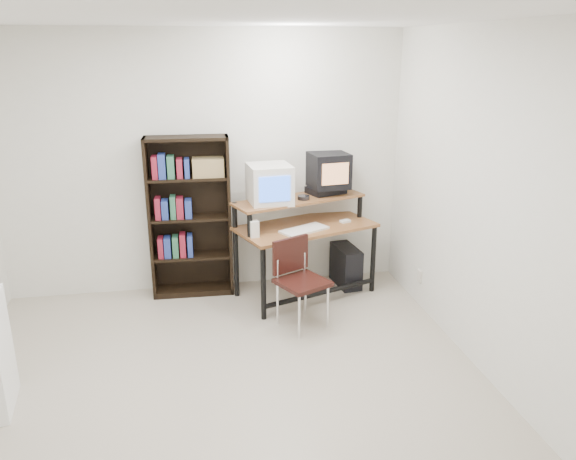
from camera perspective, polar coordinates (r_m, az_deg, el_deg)
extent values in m
cube|color=#BCB09C|center=(4.33, -6.47, -16.12)|extent=(4.00, 4.00, 0.01)
cube|color=white|center=(3.58, -8.04, 20.78)|extent=(4.00, 4.00, 0.01)
cube|color=silver|center=(5.69, -8.43, 6.59)|extent=(4.00, 0.01, 2.60)
cube|color=silver|center=(1.95, -3.36, -17.31)|extent=(4.00, 0.01, 2.60)
cube|color=silver|center=(4.34, 20.23, 1.98)|extent=(0.01, 4.00, 2.60)
cube|color=brown|center=(5.57, 1.81, 0.34)|extent=(1.49, 1.08, 0.03)
cube|color=brown|center=(5.61, 1.11, 3.14)|extent=(1.40, 0.83, 0.02)
cylinder|color=black|center=(5.16, -2.52, -5.42)|extent=(0.05, 0.05, 0.72)
cylinder|color=black|center=(5.80, 8.64, -2.88)|extent=(0.05, 0.05, 0.72)
cylinder|color=black|center=(5.61, -5.32, -2.06)|extent=(0.05, 0.05, 0.98)
cylinder|color=black|center=(6.20, 5.33, -0.04)|extent=(0.05, 0.05, 0.98)
cylinder|color=black|center=(5.55, 3.35, -6.39)|extent=(1.21, 0.47, 0.05)
cube|color=silver|center=(5.43, -1.88, 4.68)|extent=(0.43, 0.43, 0.38)
cube|color=blue|center=(5.23, -1.35, 4.17)|extent=(0.30, 0.04, 0.24)
cube|color=black|center=(5.80, 3.86, 4.02)|extent=(0.43, 0.37, 0.08)
cube|color=black|center=(5.74, 4.12, 6.08)|extent=(0.42, 0.41, 0.35)
cube|color=tan|center=(5.57, 4.83, 5.69)|extent=(0.28, 0.05, 0.21)
cylinder|color=#26262B|center=(5.55, 1.59, 3.25)|extent=(0.15, 0.15, 0.05)
cube|color=silver|center=(5.40, 1.65, -0.05)|extent=(0.51, 0.41, 0.03)
cube|color=black|center=(5.68, 5.62, 0.66)|extent=(0.28, 0.26, 0.01)
cube|color=white|center=(5.68, 5.82, 0.86)|extent=(0.11, 0.09, 0.03)
cube|color=silver|center=(5.21, -3.47, 0.03)|extent=(0.09, 0.09, 0.17)
cube|color=black|center=(5.99, 5.89, -3.63)|extent=(0.25, 0.47, 0.42)
cube|color=black|center=(5.01, 1.49, -5.35)|extent=(0.53, 0.53, 0.04)
cube|color=black|center=(5.06, 0.26, -2.53)|extent=(0.35, 0.20, 0.32)
cylinder|color=silver|center=(4.90, 1.14, -8.80)|extent=(0.02, 0.02, 0.41)
cylinder|color=silver|center=(5.08, 4.04, -7.79)|extent=(0.02, 0.02, 0.41)
cylinder|color=silver|center=(5.13, -1.08, -7.48)|extent=(0.02, 0.02, 0.41)
cylinder|color=silver|center=(5.31, 1.77, -6.58)|extent=(0.02, 0.02, 0.41)
cube|color=black|center=(5.67, -13.83, 1.04)|extent=(0.04, 0.27, 1.61)
cube|color=black|center=(5.65, -5.98, 1.42)|extent=(0.04, 0.27, 1.61)
cube|color=black|center=(5.76, -9.90, 1.59)|extent=(0.81, 0.05, 1.61)
cube|color=black|center=(5.47, -10.37, 9.17)|extent=(0.81, 0.29, 0.03)
cube|color=black|center=(5.92, -9.51, -5.97)|extent=(0.81, 0.29, 0.06)
cube|color=black|center=(5.77, -9.70, -2.59)|extent=(0.75, 0.27, 0.03)
cube|color=black|center=(5.64, -9.92, 1.23)|extent=(0.75, 0.27, 0.02)
cube|color=black|center=(5.54, -10.14, 5.21)|extent=(0.75, 0.27, 0.02)
cube|color=olive|center=(5.52, -8.11, 6.35)|extent=(0.31, 0.21, 0.18)
cube|color=beige|center=(5.62, 13.21, -4.55)|extent=(0.02, 0.08, 0.12)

